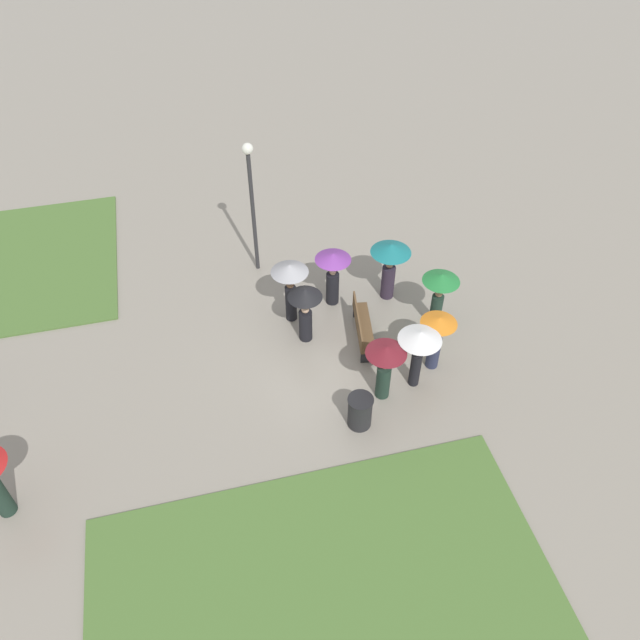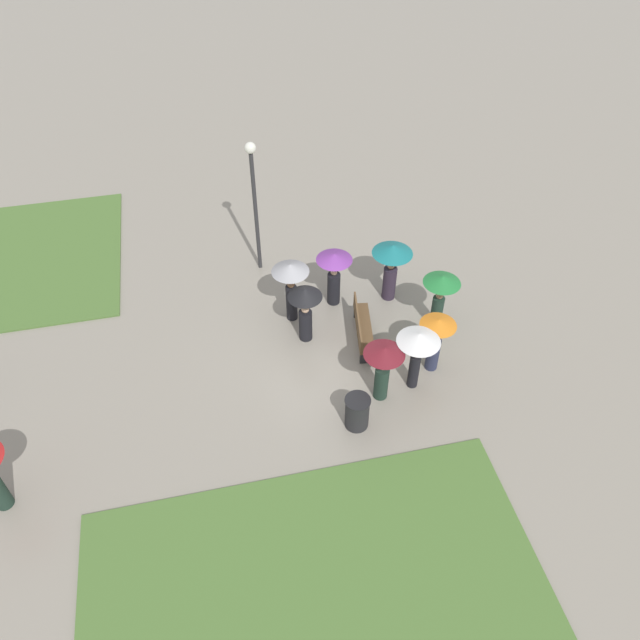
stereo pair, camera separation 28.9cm
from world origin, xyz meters
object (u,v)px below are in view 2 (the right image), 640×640
(lamp_post, at_px, (254,191))
(crowd_person_green, at_px, (440,291))
(crowd_person_purple, at_px, (334,270))
(crowd_person_teal, at_px, (392,260))
(park_bench, at_px, (361,327))
(trash_bin, at_px, (357,412))
(crowd_person_maroon, at_px, (383,364))
(crowd_person_grey, at_px, (291,279))
(crowd_person_black, at_px, (305,305))
(crowd_person_orange, at_px, (436,336))
(crowd_person_white, at_px, (418,345))

(lamp_post, distance_m, crowd_person_green, 6.01)
(crowd_person_purple, xyz_separation_m, crowd_person_teal, (-0.14, -1.66, 0.18))
(park_bench, relative_size, lamp_post, 0.47)
(park_bench, relative_size, crowd_person_teal, 1.05)
(trash_bin, distance_m, crowd_person_teal, 4.94)
(lamp_post, distance_m, crowd_person_maroon, 6.46)
(crowd_person_grey, bearing_deg, crowd_person_purple, 13.70)
(lamp_post, relative_size, crowd_person_maroon, 2.43)
(park_bench, xyz_separation_m, crowd_person_maroon, (-2.08, 0.05, 0.75))
(crowd_person_maroon, height_order, crowd_person_black, crowd_person_black)
(crowd_person_orange, bearing_deg, park_bench, -95.48)
(crowd_person_teal, relative_size, crowd_person_white, 1.02)
(crowd_person_green, height_order, crowd_person_orange, crowd_person_green)
(lamp_post, relative_size, trash_bin, 4.63)
(park_bench, distance_m, crowd_person_white, 2.33)
(crowd_person_teal, bearing_deg, crowd_person_grey, -97.70)
(crowd_person_white, bearing_deg, crowd_person_green, 162.14)
(crowd_person_grey, xyz_separation_m, crowd_person_white, (-3.17, -2.59, 0.04))
(lamp_post, bearing_deg, crowd_person_teal, -122.31)
(crowd_person_maroon, bearing_deg, lamp_post, -26.51)
(crowd_person_black, bearing_deg, crowd_person_green, -64.08)
(crowd_person_green, height_order, crowd_person_black, crowd_person_green)
(crowd_person_teal, distance_m, crowd_person_black, 3.00)
(crowd_person_orange, bearing_deg, crowd_person_green, -166.80)
(crowd_person_maroon, relative_size, crowd_person_grey, 0.90)
(crowd_person_grey, distance_m, crowd_person_black, 0.94)
(lamp_post, bearing_deg, crowd_person_white, -151.00)
(lamp_post, bearing_deg, crowd_person_orange, -143.57)
(park_bench, height_order, crowd_person_green, crowd_person_green)
(lamp_post, bearing_deg, crowd_person_green, -129.54)
(lamp_post, distance_m, crowd_person_white, 6.62)
(park_bench, xyz_separation_m, crowd_person_white, (-1.90, -0.87, 1.02))
(crowd_person_teal, bearing_deg, lamp_post, -135.03)
(crowd_person_white, bearing_deg, crowd_person_purple, -144.12)
(crowd_person_maroon, bearing_deg, crowd_person_black, -16.86)
(lamp_post, height_order, crowd_person_white, lamp_post)
(park_bench, relative_size, crowd_person_white, 1.07)
(park_bench, xyz_separation_m, lamp_post, (3.78, 2.28, 2.31))
(crowd_person_grey, distance_m, crowd_person_orange, 4.26)
(crowd_person_grey, relative_size, crowd_person_orange, 1.12)
(trash_bin, height_order, crowd_person_maroon, crowd_person_maroon)
(crowd_person_maroon, relative_size, crowd_person_white, 0.94)
(crowd_person_maroon, xyz_separation_m, crowd_person_green, (2.14, -2.27, 0.10))
(park_bench, bearing_deg, crowd_person_purple, 22.59)
(park_bench, relative_size, crowd_person_green, 1.11)
(crowd_person_black, bearing_deg, crowd_person_maroon, -118.76)
(crowd_person_grey, bearing_deg, crowd_person_teal, 1.79)
(park_bench, height_order, crowd_person_white, crowd_person_white)
(crowd_person_purple, bearing_deg, crowd_person_grey, -156.37)
(crowd_person_orange, bearing_deg, trash_bin, -23.49)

